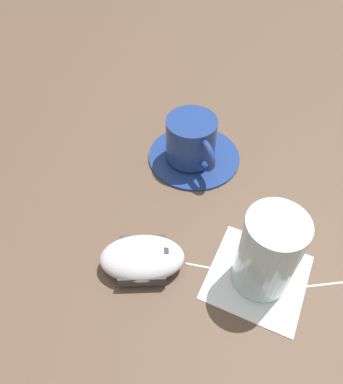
{
  "coord_description": "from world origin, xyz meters",
  "views": [
    {
      "loc": [
        -0.35,
        -0.05,
        0.44
      ],
      "look_at": [
        -0.01,
        0.04,
        0.03
      ],
      "focal_mm": 35.0,
      "sensor_mm": 36.0,
      "label": 1
    }
  ],
  "objects_px": {
    "saucer": "(194,156)",
    "computer_mouse": "(142,258)",
    "drinking_glass": "(268,253)",
    "coffee_cup": "(192,140)"
  },
  "relations": [
    {
      "from": "saucer",
      "to": "computer_mouse",
      "type": "relative_size",
      "value": 1.22
    },
    {
      "from": "drinking_glass",
      "to": "computer_mouse",
      "type": "bearing_deg",
      "value": 98.44
    },
    {
      "from": "computer_mouse",
      "to": "drinking_glass",
      "type": "bearing_deg",
      "value": -81.56
    },
    {
      "from": "saucer",
      "to": "drinking_glass",
      "type": "height_order",
      "value": "drinking_glass"
    },
    {
      "from": "coffee_cup",
      "to": "saucer",
      "type": "bearing_deg",
      "value": -29.62
    },
    {
      "from": "saucer",
      "to": "drinking_glass",
      "type": "distance_m",
      "value": 0.24
    },
    {
      "from": "coffee_cup",
      "to": "drinking_glass",
      "type": "relative_size",
      "value": 0.83
    },
    {
      "from": "coffee_cup",
      "to": "computer_mouse",
      "type": "bearing_deg",
      "value": 175.9
    },
    {
      "from": "computer_mouse",
      "to": "saucer",
      "type": "bearing_deg",
      "value": -5.03
    },
    {
      "from": "saucer",
      "to": "coffee_cup",
      "type": "xyz_separation_m",
      "value": [
        -0.01,
        0.0,
        0.04
      ]
    }
  ]
}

